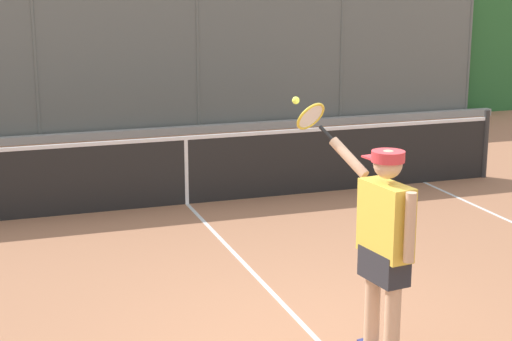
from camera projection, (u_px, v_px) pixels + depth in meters
fence_backdrop at (114, 63)px, 16.45m from camera, size 18.73×1.37×3.04m
tennis_net at (186, 169)px, 11.28m from camera, size 9.71×0.09×1.07m
tennis_player at (383, 238)px, 6.52m from camera, size 0.61×1.41×2.07m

